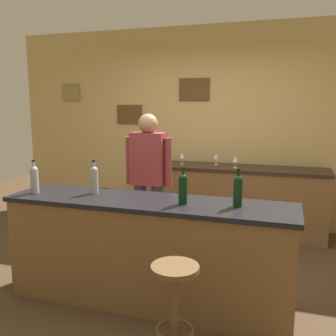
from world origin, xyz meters
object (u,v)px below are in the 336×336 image
at_px(wine_bottle_d, 238,190).
at_px(wine_glass_a, 182,156).
at_px(wine_bottle_b, 94,179).
at_px(bartender, 149,177).
at_px(wine_glass_b, 216,157).
at_px(wine_bottle_c, 183,188).
at_px(bar_stool, 175,297).
at_px(wine_bottle_a, 34,178).
at_px(wine_glass_c, 235,159).

bearing_deg(wine_bottle_d, wine_glass_a, 116.93).
bearing_deg(wine_bottle_d, wine_bottle_b, 178.10).
distance_m(bartender, wine_bottle_d, 1.34).
bearing_deg(wine_glass_b, wine_bottle_b, -109.53).
bearing_deg(wine_glass_a, wine_bottle_c, -74.06).
xyz_separation_m(bartender, wine_bottle_d, (1.06, -0.81, 0.12)).
relative_size(wine_bottle_b, wine_glass_a, 1.97).
distance_m(bartender, wine_glass_a, 1.22).
bearing_deg(bar_stool, wine_bottle_a, 158.77).
distance_m(wine_bottle_a, wine_bottle_b, 0.54).
relative_size(wine_bottle_c, wine_glass_c, 1.97).
xyz_separation_m(bar_stool, wine_bottle_b, (-0.99, 0.74, 0.60)).
xyz_separation_m(bartender, wine_glass_c, (0.78, 1.11, 0.07)).
bearing_deg(bartender, wine_glass_a, 88.40).
bearing_deg(wine_bottle_b, wine_bottle_a, -163.10).
height_order(bartender, wine_glass_b, bartender).
bearing_deg(bar_stool, wine_glass_a, 104.87).
relative_size(wine_bottle_b, wine_bottle_d, 1.00).
distance_m(wine_bottle_a, wine_glass_c, 2.55).
xyz_separation_m(wine_bottle_d, wine_glass_b, (-0.57, 2.10, -0.05)).
bearing_deg(wine_bottle_d, wine_glass_b, 105.08).
relative_size(wine_bottle_c, wine_bottle_d, 1.00).
relative_size(wine_bottle_a, wine_glass_a, 1.97).
distance_m(wine_bottle_d, wine_glass_b, 2.17).
relative_size(bar_stool, wine_glass_c, 4.39).
height_order(wine_bottle_c, wine_bottle_d, same).
xyz_separation_m(bar_stool, wine_glass_a, (-0.72, 2.72, 0.55)).
bearing_deg(wine_glass_c, wine_bottle_b, -118.27).
xyz_separation_m(wine_bottle_c, wine_glass_b, (-0.13, 2.16, -0.05)).
height_order(wine_bottle_c, wine_glass_b, wine_bottle_c).
bearing_deg(wine_bottle_d, bar_stool, -113.45).
xyz_separation_m(wine_bottle_b, wine_bottle_d, (1.29, -0.04, 0.00)).
relative_size(wine_bottle_a, wine_glass_c, 1.97).
distance_m(wine_bottle_a, wine_glass_b, 2.54).
relative_size(bartender, wine_glass_c, 10.45).
bearing_deg(wine_bottle_a, wine_glass_a, 69.82).
bearing_deg(wine_glass_b, wine_glass_a, -170.91).
relative_size(bartender, bar_stool, 2.38).
relative_size(wine_glass_b, wine_glass_c, 1.00).
distance_m(wine_glass_b, wine_glass_c, 0.33).
distance_m(bar_stool, wine_bottle_a, 1.73).
distance_m(bar_stool, wine_glass_a, 2.87).
distance_m(wine_bottle_c, wine_glass_b, 2.17).
height_order(wine_bottle_a, wine_glass_c, wine_bottle_a).
height_order(bar_stool, wine_bottle_a, wine_bottle_a).
xyz_separation_m(wine_glass_a, wine_glass_c, (0.75, -0.10, 0.00)).
bearing_deg(wine_bottle_b, wine_bottle_d, -1.90).
bearing_deg(wine_glass_a, bar_stool, -75.13).
bearing_deg(wine_bottle_d, wine_bottle_a, -176.37).
bearing_deg(bar_stool, wine_glass_c, 89.53).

